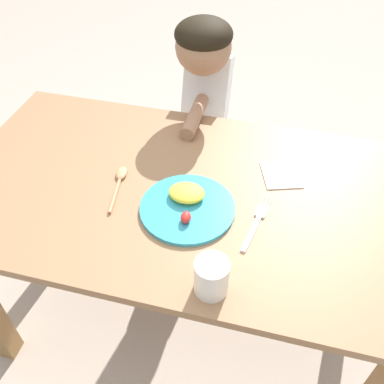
{
  "coord_description": "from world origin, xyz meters",
  "views": [
    {
      "loc": [
        0.24,
        -0.85,
        1.57
      ],
      "look_at": [
        0.03,
        -0.03,
        0.74
      ],
      "focal_mm": 39.27,
      "sensor_mm": 36.0,
      "label": 1
    }
  ],
  "objects_px": {
    "spoon": "(119,181)",
    "drinking_cup": "(211,277)",
    "plate": "(187,205)",
    "person": "(205,118)",
    "fork": "(256,223)"
  },
  "relations": [
    {
      "from": "spoon",
      "to": "person",
      "type": "distance_m",
      "value": 0.56
    },
    {
      "from": "fork",
      "to": "person",
      "type": "bearing_deg",
      "value": 35.75
    },
    {
      "from": "person",
      "to": "drinking_cup",
      "type": "bearing_deg",
      "value": 103.75
    },
    {
      "from": "fork",
      "to": "spoon",
      "type": "xyz_separation_m",
      "value": [
        -0.42,
        0.06,
        0.0
      ]
    },
    {
      "from": "fork",
      "to": "drinking_cup",
      "type": "bearing_deg",
      "value": 172.55
    },
    {
      "from": "spoon",
      "to": "drinking_cup",
      "type": "xyz_separation_m",
      "value": [
        0.34,
        -0.29,
        0.04
      ]
    },
    {
      "from": "plate",
      "to": "spoon",
      "type": "bearing_deg",
      "value": 167.25
    },
    {
      "from": "plate",
      "to": "drinking_cup",
      "type": "height_order",
      "value": "drinking_cup"
    },
    {
      "from": "spoon",
      "to": "drinking_cup",
      "type": "height_order",
      "value": "drinking_cup"
    },
    {
      "from": "drinking_cup",
      "to": "spoon",
      "type": "bearing_deg",
      "value": 139.74
    },
    {
      "from": "plate",
      "to": "spoon",
      "type": "distance_m",
      "value": 0.23
    },
    {
      "from": "drinking_cup",
      "to": "person",
      "type": "distance_m",
      "value": 0.85
    },
    {
      "from": "spoon",
      "to": "person",
      "type": "bearing_deg",
      "value": -24.55
    },
    {
      "from": "plate",
      "to": "spoon",
      "type": "xyz_separation_m",
      "value": [
        -0.22,
        0.05,
        -0.0
      ]
    },
    {
      "from": "drinking_cup",
      "to": "plate",
      "type": "bearing_deg",
      "value": 116.68
    }
  ]
}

